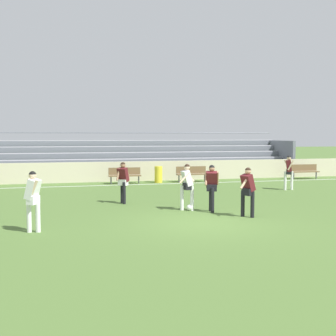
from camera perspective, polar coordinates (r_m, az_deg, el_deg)
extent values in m
plane|color=#4C6B30|center=(13.53, 4.82, -7.22)|extent=(160.00, 160.00, 0.00)
cube|color=white|center=(23.85, -3.42, -2.18)|extent=(44.00, 0.12, 0.01)
cube|color=beige|center=(25.62, -4.17, -0.43)|extent=(48.00, 0.16, 1.17)
cube|color=#B2B2B7|center=(26.67, -3.80, -0.66)|extent=(21.15, 0.36, 0.08)
cube|color=slate|center=(26.49, -3.72, -1.11)|extent=(21.15, 0.04, 0.39)
cube|color=#B2B2B7|center=(27.31, -4.05, 0.28)|extent=(21.15, 0.36, 0.08)
cube|color=slate|center=(27.13, -3.98, -0.16)|extent=(21.15, 0.04, 0.39)
cube|color=#B2B2B7|center=(27.96, -4.29, 1.17)|extent=(21.15, 0.36, 0.08)
cube|color=slate|center=(27.78, -4.22, 0.75)|extent=(21.15, 0.04, 0.39)
cube|color=#B2B2B7|center=(28.62, -4.52, 2.03)|extent=(21.15, 0.36, 0.08)
cube|color=slate|center=(28.43, -4.45, 1.62)|extent=(21.15, 0.04, 0.39)
cube|color=#B2B2B7|center=(29.28, -4.74, 2.84)|extent=(21.15, 0.36, 0.08)
cube|color=slate|center=(29.09, -4.67, 2.45)|extent=(21.15, 0.04, 0.39)
cube|color=#B2B2B7|center=(29.95, -4.95, 3.62)|extent=(21.15, 0.36, 0.08)
cube|color=slate|center=(29.76, -4.89, 3.24)|extent=(21.15, 0.04, 0.39)
cube|color=slate|center=(31.72, 14.62, 1.42)|extent=(0.20, 3.78, 2.34)
cylinder|color=slate|center=(30.20, -5.03, 4.67)|extent=(21.15, 0.06, 0.06)
cube|color=brown|center=(25.05, 3.18, -0.84)|extent=(1.80, 0.40, 0.06)
cube|color=brown|center=(25.20, 3.06, -0.24)|extent=(1.80, 0.05, 0.40)
cylinder|color=#47474C|center=(24.85, 1.46, -1.39)|extent=(0.07, 0.07, 0.45)
cylinder|color=#47474C|center=(25.31, 4.87, -1.31)|extent=(0.07, 0.07, 0.45)
cube|color=brown|center=(28.06, 17.67, -0.48)|extent=(1.80, 0.40, 0.06)
cube|color=brown|center=(28.20, 17.49, 0.06)|extent=(1.80, 0.05, 0.40)
cylinder|color=#47474C|center=(27.69, 16.28, -0.98)|extent=(0.07, 0.07, 0.45)
cylinder|color=#47474C|center=(28.50, 18.99, -0.90)|extent=(0.07, 0.07, 0.45)
cube|color=brown|center=(24.21, -5.72, -1.03)|extent=(1.80, 0.40, 0.06)
cube|color=brown|center=(24.36, -5.78, -0.41)|extent=(1.80, 0.05, 0.40)
cylinder|color=#47474C|center=(24.13, -7.55, -1.60)|extent=(0.07, 0.07, 0.45)
cylinder|color=#47474C|center=(24.35, -3.89, -1.52)|extent=(0.07, 0.07, 0.45)
cylinder|color=yellow|center=(24.70, -1.27, -0.86)|extent=(0.45, 0.45, 0.94)
cylinder|color=white|center=(15.65, 1.86, -3.97)|extent=(0.13, 0.13, 0.89)
cylinder|color=white|center=(15.57, 3.19, -4.02)|extent=(0.13, 0.13, 0.89)
cube|color=black|center=(15.55, 2.53, -2.44)|extent=(0.25, 0.38, 0.24)
cube|color=white|center=(15.52, 2.53, -1.34)|extent=(0.40, 0.41, 0.60)
cylinder|color=beige|center=(15.71, 2.83, -1.13)|extent=(0.42, 0.11, 0.43)
cylinder|color=beige|center=(15.32, 2.23, -1.27)|extent=(0.42, 0.11, 0.43)
sphere|color=beige|center=(15.48, 2.54, 0.08)|extent=(0.21, 0.21, 0.21)
sphere|color=black|center=(15.48, 2.54, 0.16)|extent=(0.20, 0.20, 0.20)
cylinder|color=black|center=(15.51, 5.67, -4.08)|extent=(0.13, 0.13, 0.88)
cylinder|color=black|center=(15.20, 5.89, -4.26)|extent=(0.13, 0.13, 0.88)
cube|color=black|center=(15.30, 5.79, -2.61)|extent=(0.41, 0.32, 0.24)
cube|color=#56191E|center=(15.26, 5.80, -1.49)|extent=(0.49, 0.50, 0.60)
cylinder|color=#A87A5B|center=(15.30, 6.57, -1.34)|extent=(0.17, 0.32, 0.50)
cylinder|color=#A87A5B|center=(15.23, 5.04, -1.36)|extent=(0.17, 0.32, 0.50)
sphere|color=#A87A5B|center=(15.23, 5.81, -0.05)|extent=(0.21, 0.21, 0.21)
sphere|color=black|center=(15.23, 5.81, 0.03)|extent=(0.20, 0.20, 0.20)
cylinder|color=black|center=(17.38, -6.09, -3.21)|extent=(0.13, 0.13, 0.87)
cylinder|color=black|center=(17.11, -5.82, -3.33)|extent=(0.13, 0.13, 0.87)
cube|color=white|center=(17.19, -5.97, -1.90)|extent=(0.42, 0.40, 0.24)
cube|color=#56191E|center=(17.16, -5.97, -0.91)|extent=(0.52, 0.52, 0.60)
cylinder|color=#A87A5B|center=(17.24, -5.36, -0.75)|extent=(0.22, 0.24, 0.51)
cylinder|color=#A87A5B|center=(17.09, -6.60, -0.81)|extent=(0.22, 0.24, 0.51)
sphere|color=#A87A5B|center=(17.13, -5.98, 0.38)|extent=(0.21, 0.21, 0.21)
sphere|color=black|center=(17.13, -5.98, 0.45)|extent=(0.20, 0.20, 0.20)
cylinder|color=white|center=(22.10, 15.24, -1.65)|extent=(0.13, 0.13, 0.92)
cylinder|color=white|center=(22.30, 16.05, -1.61)|extent=(0.13, 0.13, 0.92)
cube|color=black|center=(22.16, 15.67, -0.50)|extent=(0.36, 0.42, 0.24)
cube|color=#56191E|center=(22.13, 15.69, 0.28)|extent=(0.42, 0.47, 0.58)
cylinder|color=beige|center=(22.33, 15.48, 0.41)|extent=(0.30, 0.20, 0.50)
cylinder|color=beige|center=(21.93, 15.90, 0.34)|extent=(0.30, 0.20, 0.50)
sphere|color=beige|center=(22.11, 15.71, 1.27)|extent=(0.21, 0.21, 0.21)
sphere|color=black|center=(22.11, 15.71, 1.33)|extent=(0.20, 0.20, 0.20)
cylinder|color=white|center=(12.65, -16.82, -6.06)|extent=(0.13, 0.13, 0.93)
cylinder|color=white|center=(12.70, -17.90, -6.04)|extent=(0.13, 0.13, 0.93)
cube|color=white|center=(12.60, -17.40, -4.05)|extent=(0.37, 0.42, 0.24)
cube|color=white|center=(12.56, -17.44, -2.70)|extent=(0.50, 0.51, 0.60)
cylinder|color=beige|center=(12.37, -17.34, -2.63)|extent=(0.29, 0.21, 0.50)
cylinder|color=beige|center=(12.75, -17.53, -2.43)|extent=(0.29, 0.21, 0.50)
sphere|color=beige|center=(12.52, -17.48, -0.95)|extent=(0.21, 0.21, 0.21)
sphere|color=black|center=(12.52, -17.48, -0.85)|extent=(0.20, 0.20, 0.20)
cylinder|color=black|center=(14.64, 9.86, -4.67)|extent=(0.13, 0.13, 0.86)
cylinder|color=black|center=(14.51, 11.10, -4.77)|extent=(0.13, 0.13, 0.86)
cube|color=black|center=(14.51, 10.50, -3.11)|extent=(0.33, 0.41, 0.24)
cube|color=#56191E|center=(14.48, 10.51, -1.93)|extent=(0.49, 0.49, 0.60)
cylinder|color=#D6A884|center=(14.66, 10.89, -1.71)|extent=(0.41, 0.21, 0.44)
cylinder|color=#D6A884|center=(14.29, 10.13, -1.86)|extent=(0.41, 0.21, 0.44)
sphere|color=#D6A884|center=(14.44, 10.54, -0.42)|extent=(0.21, 0.21, 0.21)
sphere|color=black|center=(14.44, 10.54, -0.33)|extent=(0.20, 0.20, 0.20)
sphere|color=white|center=(15.60, 2.88, -5.25)|extent=(0.22, 0.22, 0.22)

